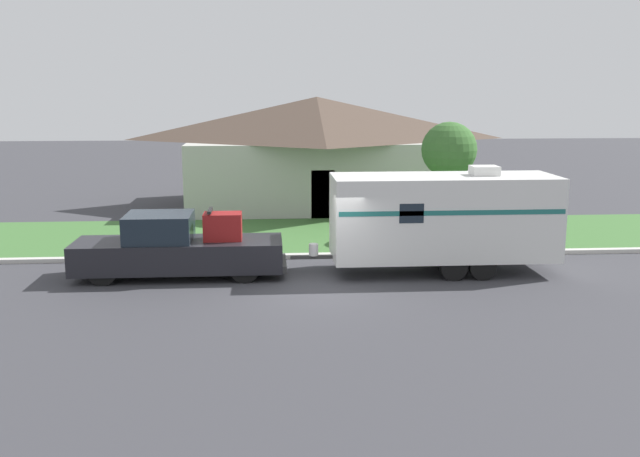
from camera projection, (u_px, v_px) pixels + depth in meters
ground_plane at (321, 289)px, 19.91m from camera, size 120.00×120.00×0.00m
curb_strip at (313, 256)px, 23.57m from camera, size 80.00×0.30×0.14m
lawn_strip at (307, 235)px, 27.15m from camera, size 80.00×7.00×0.03m
house_across_street at (317, 149)px, 33.94m from camera, size 12.77×8.32×5.14m
pickup_truck at (178, 249)px, 21.06m from camera, size 6.22×1.93×2.02m
travel_trailer at (443, 217)px, 21.46m from camera, size 7.97×2.33×3.24m
mailbox at (404, 221)px, 24.23m from camera, size 0.48×0.20×1.39m
tree_in_yard at (449, 150)px, 26.34m from camera, size 2.05×2.05×4.32m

